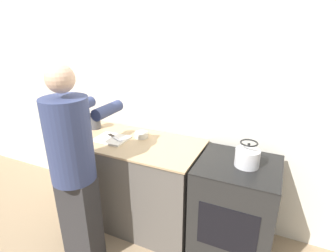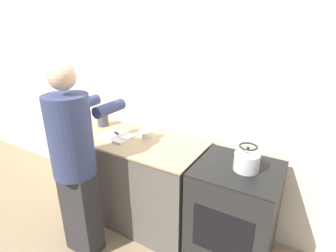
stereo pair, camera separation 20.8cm
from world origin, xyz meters
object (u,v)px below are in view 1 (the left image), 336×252
(knife, at_px, (115,137))
(oven, at_px, (234,210))
(bowl_prep, at_px, (142,135))
(person, at_px, (74,164))
(canister_jar, at_px, (95,121))
(cutting_board, at_px, (112,139))
(kettle, at_px, (247,156))

(knife, bearing_deg, oven, 25.34)
(oven, distance_m, bowl_prep, 1.07)
(person, relative_size, canister_jar, 10.82)
(knife, xyz_separation_m, bowl_prep, (0.21, 0.15, 0.01))
(cutting_board, bearing_deg, kettle, 1.53)
(bowl_prep, xyz_separation_m, canister_jar, (-0.56, 0.01, 0.05))
(knife, bearing_deg, bowl_prep, 59.91)
(kettle, bearing_deg, bowl_prep, 172.58)
(cutting_board, xyz_separation_m, canister_jar, (-0.33, 0.17, 0.07))
(person, relative_size, cutting_board, 5.58)
(oven, bearing_deg, canister_jar, 174.75)
(oven, distance_m, cutting_board, 1.27)
(person, relative_size, knife, 7.83)
(kettle, relative_size, canister_jar, 1.30)
(cutting_board, xyz_separation_m, bowl_prep, (0.23, 0.16, 0.02))
(oven, distance_m, canister_jar, 1.61)
(oven, xyz_separation_m, cutting_board, (-1.18, -0.04, 0.46))
(bowl_prep, bearing_deg, canister_jar, 178.95)
(oven, bearing_deg, kettle, -2.22)
(kettle, distance_m, bowl_prep, 1.02)
(cutting_board, relative_size, bowl_prep, 2.31)
(kettle, xyz_separation_m, canister_jar, (-1.57, 0.14, -0.00))
(knife, xyz_separation_m, canister_jar, (-0.36, 0.16, 0.06))
(kettle, relative_size, bowl_prep, 1.55)
(canister_jar, bearing_deg, kettle, -5.15)
(canister_jar, bearing_deg, oven, -5.25)
(oven, xyz_separation_m, person, (-1.16, -0.56, 0.46))
(oven, relative_size, person, 0.53)
(oven, xyz_separation_m, knife, (-1.16, -0.02, 0.47))
(person, distance_m, cutting_board, 0.53)
(bowl_prep, bearing_deg, oven, -7.71)
(oven, height_order, person, person)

